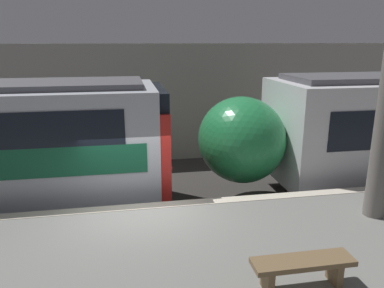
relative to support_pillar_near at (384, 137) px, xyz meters
name	(u,v)px	position (x,y,z in m)	size (l,w,h in m)	color
ground_plane	(140,249)	(-4.77, 1.39, -2.80)	(120.00, 120.00, 0.00)	#33302D
station_rear_barrier	(130,105)	(-4.77, 7.95, -0.55)	(50.00, 0.15, 4.50)	#9E998E
support_pillar_near	(384,137)	(0.00, 0.00, 0.00)	(0.42, 0.42, 3.34)	slate
platform_bench	(302,266)	(-2.54, -1.92, -1.33)	(1.50, 0.40, 0.45)	brown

